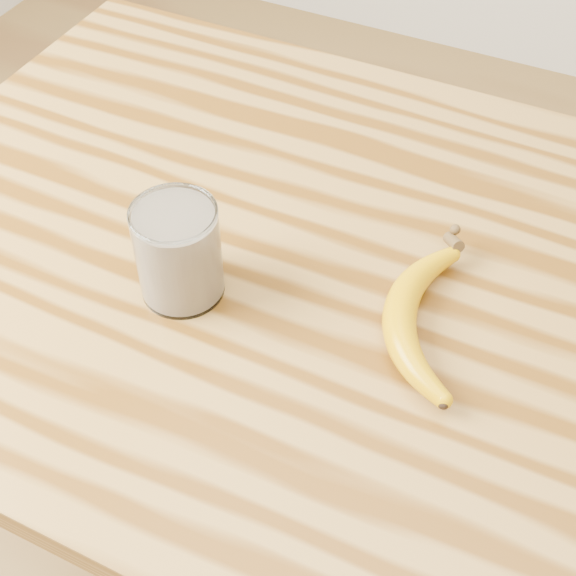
% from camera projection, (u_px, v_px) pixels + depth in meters
% --- Properties ---
extents(table, '(1.20, 0.80, 0.90)m').
position_uv_depth(table, '(351.00, 346.00, 0.99)').
color(table, olive).
rests_on(table, ground).
extents(smoothie_glass, '(0.09, 0.09, 0.11)m').
position_uv_depth(smoothie_glass, '(178.00, 252.00, 0.83)').
color(smoothie_glass, white).
rests_on(smoothie_glass, table).
extents(banana, '(0.18, 0.31, 0.04)m').
position_uv_depth(banana, '(399.00, 315.00, 0.83)').
color(banana, '#C98E00').
rests_on(banana, table).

